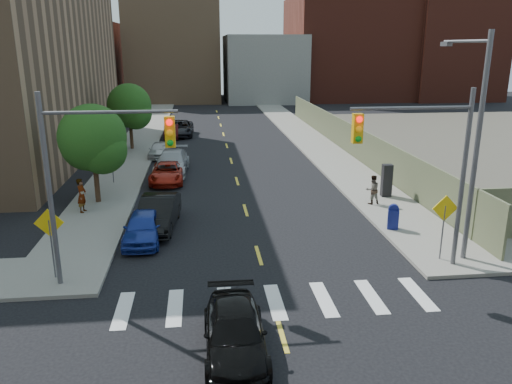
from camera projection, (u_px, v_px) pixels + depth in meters
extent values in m
plane|color=black|center=(294.00, 376.00, 13.25)|extent=(160.00, 160.00, 0.00)
cube|color=gray|center=(147.00, 129.00, 51.96)|extent=(3.50, 73.00, 0.15)
cube|color=gray|center=(294.00, 127.00, 53.63)|extent=(3.50, 73.00, 0.15)
cube|color=#6D6F4D|center=(347.00, 138.00, 40.62)|extent=(0.12, 44.00, 2.50)
cube|color=#592319|center=(68.00, 62.00, 75.94)|extent=(14.00, 18.00, 12.00)
cube|color=#8C6B4C|center=(174.00, 52.00, 79.14)|extent=(14.00, 16.00, 15.00)
cube|color=gray|center=(263.00, 68.00, 79.44)|extent=(12.00, 16.00, 10.00)
cube|color=#592319|center=(346.00, 49.00, 82.01)|extent=(18.00, 18.00, 16.00)
cube|color=#592319|center=(445.00, 42.00, 81.54)|extent=(14.00, 16.00, 18.00)
cylinder|color=#8C6B4C|center=(472.00, 10.00, 80.56)|extent=(1.80, 1.80, 28.00)
cylinder|color=#59595E|center=(50.00, 195.00, 17.18)|extent=(0.18, 0.18, 7.00)
cylinder|color=#59595E|center=(110.00, 112.00, 16.63)|extent=(4.50, 0.12, 0.12)
cube|color=#E5A50C|center=(170.00, 132.00, 17.04)|extent=(0.35, 0.30, 1.05)
cylinder|color=#59595E|center=(462.00, 182.00, 18.79)|extent=(0.18, 0.18, 7.00)
cylinder|color=#59595E|center=(412.00, 108.00, 17.76)|extent=(4.50, 0.12, 0.12)
cube|color=#E5A50C|center=(357.00, 128.00, 17.74)|extent=(0.35, 0.30, 1.05)
cylinder|color=#59595E|center=(476.00, 153.00, 19.06)|extent=(0.20, 0.20, 9.00)
cylinder|color=#59595E|center=(466.00, 41.00, 19.52)|extent=(0.12, 3.50, 0.12)
cube|color=#59595E|center=(446.00, 44.00, 21.08)|extent=(0.25, 0.60, 0.18)
cylinder|color=#59595E|center=(52.00, 251.00, 18.27)|extent=(0.06, 0.06, 2.40)
cube|color=yellow|center=(49.00, 223.00, 17.96)|extent=(1.06, 0.04, 1.06)
cylinder|color=#59595E|center=(442.00, 234.00, 19.88)|extent=(0.06, 0.06, 2.40)
cube|color=yellow|center=(445.00, 208.00, 19.57)|extent=(1.06, 0.04, 1.06)
cylinder|color=#59595E|center=(112.00, 166.00, 31.14)|extent=(0.06, 0.06, 2.40)
cube|color=yellow|center=(111.00, 149.00, 30.83)|extent=(1.06, 0.04, 1.06)
cylinder|color=#332114|center=(97.00, 181.00, 27.27)|extent=(0.28, 0.28, 2.64)
sphere|color=#1E4914|center=(93.00, 138.00, 26.60)|extent=(3.60, 3.60, 3.60)
sphere|color=#1E4914|center=(102.00, 150.00, 26.53)|extent=(2.64, 2.64, 2.64)
sphere|color=#1E4914|center=(87.00, 144.00, 27.05)|extent=(2.88, 2.88, 2.88)
cylinder|color=#332114|center=(131.00, 135.00, 41.57)|extent=(0.28, 0.28, 2.64)
sphere|color=#1E4914|center=(129.00, 106.00, 40.90)|extent=(3.60, 3.60, 3.60)
sphere|color=#1E4914|center=(136.00, 113.00, 40.83)|extent=(2.64, 2.64, 2.64)
sphere|color=#1E4914|center=(125.00, 110.00, 41.35)|extent=(2.88, 2.88, 2.88)
imported|color=navy|center=(143.00, 227.00, 22.19)|extent=(1.68, 3.98, 1.34)
imported|color=black|center=(158.00, 213.00, 23.80)|extent=(2.05, 4.79, 1.54)
imported|color=#A61F10|center=(168.00, 173.00, 31.94)|extent=(2.22, 4.55, 1.25)
imported|color=#A2A6AA|center=(172.00, 162.00, 34.14)|extent=(2.45, 5.40, 1.53)
imported|color=#BEBEBE|center=(159.00, 150.00, 38.98)|extent=(1.74, 3.72, 1.23)
imported|color=#3C0C0E|center=(171.00, 132.00, 47.16)|extent=(1.40, 3.84, 1.26)
imported|color=black|center=(180.00, 128.00, 48.45)|extent=(2.54, 5.33, 1.47)
imported|color=black|center=(235.00, 333.00, 14.10)|extent=(1.80, 4.32, 1.25)
cube|color=navy|center=(393.00, 219.00, 23.37)|extent=(0.58, 0.51, 0.94)
cylinder|color=navy|center=(394.00, 209.00, 23.23)|extent=(0.53, 0.36, 0.48)
cube|color=black|center=(387.00, 180.00, 28.36)|extent=(0.56, 0.47, 1.85)
imported|color=gray|center=(82.00, 195.00, 25.63)|extent=(0.54, 0.72, 1.78)
imported|color=gray|center=(372.00, 190.00, 26.98)|extent=(0.86, 0.71, 1.60)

